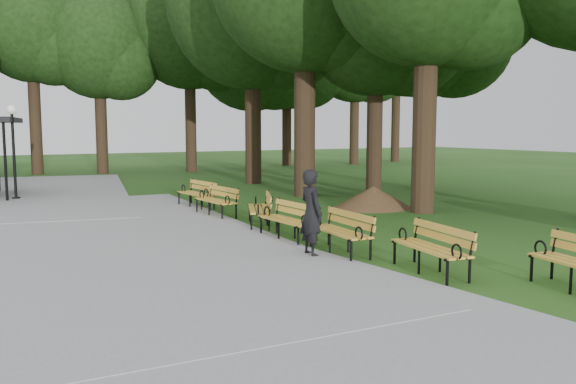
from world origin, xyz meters
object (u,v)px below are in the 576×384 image
lamp_post (13,133)px  lawn_tree_1 (376,16)px  dirt_mound (373,197)px  lawn_tree_4 (252,5)px  lawn_tree_5 (425,23)px  bench_4 (259,209)px  bench_6 (196,194)px  bench_3 (287,221)px  bench_1 (430,249)px  person (311,213)px  bench_2 (339,232)px  bench_5 (216,201)px

lamp_post → lawn_tree_1: size_ratio=0.34×
dirt_mound → lawn_tree_4: bearing=88.5°
dirt_mound → lawn_tree_5: size_ratio=0.22×
bench_4 → bench_6: 4.16m
dirt_mound → bench_4: bearing=-164.3°
lamp_post → bench_3: 12.40m
lamp_post → bench_3: bearing=-66.1°
bench_1 → bench_6: 10.14m
person → lawn_tree_5: (10.77, 8.94, 5.97)m
bench_2 → bench_4: size_ratio=1.00×
bench_3 → dirt_mound: bearing=120.5°
dirt_mound → bench_3: (-4.95, -3.33, 0.08)m
person → bench_1: size_ratio=0.92×
person → lamp_post: lamp_post is taller
dirt_mound → bench_2: bearing=-132.5°
bench_4 → bench_6: bearing=-153.3°
lamp_post → lawn_tree_4: (10.17, 1.66, 5.69)m
bench_4 → lawn_tree_1: 10.52m
bench_1 → bench_3: bearing=-161.4°
dirt_mound → lawn_tree_1: lawn_tree_1 is taller
bench_1 → lawn_tree_1: size_ratio=0.19×
bench_4 → lawn_tree_5: size_ratio=0.19×
lawn_tree_4 → lamp_post: bearing=-170.7°
bench_3 → bench_6: 6.17m
bench_2 → bench_6: size_ratio=1.00×
dirt_mound → bench_3: bench_3 is taller
bench_2 → bench_3: bearing=-169.3°
bench_2 → lawn_tree_1: size_ratio=0.19×
bench_3 → lawn_tree_1: lawn_tree_1 is taller
bench_3 → lawn_tree_5: size_ratio=0.19×
bench_2 → bench_5: 5.98m
bench_1 → lawn_tree_4: size_ratio=0.16×
lawn_tree_1 → lawn_tree_4: (-2.18, 6.33, 1.35)m
bench_5 → lawn_tree_5: (10.47, 3.01, 6.41)m
bench_1 → bench_6: (-0.73, 10.11, 0.00)m
dirt_mound → bench_1: size_ratio=1.18×
dirt_mound → bench_6: bench_6 is taller
lawn_tree_1 → bench_2: bearing=-130.6°
person → bench_6: (0.41, 7.94, -0.43)m
person → bench_2: 0.78m
lamp_post → bench_2: (5.21, -13.00, -1.96)m
person → lawn_tree_5: bearing=-49.0°
lamp_post → lawn_tree_4: 11.77m
person → dirt_mound: bearing=-45.1°
bench_5 → lawn_tree_1: bearing=102.1°
dirt_mound → bench_2: 6.97m
lamp_post → lawn_tree_5: size_ratio=0.34×
lamp_post → bench_6: bearing=-45.3°
bench_1 → bench_6: size_ratio=1.00×
lawn_tree_4 → person: bearing=-111.0°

